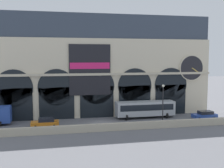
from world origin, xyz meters
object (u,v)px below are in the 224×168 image
object	(u,v)px
bus_mideast	(145,108)
car_east	(205,115)
car_midwest	(45,123)
street_lamp_quayside	(163,100)

from	to	relation	value
bus_mideast	car_east	size ratio (longest dim) A/B	2.50
car_midwest	car_east	world-z (taller)	same
street_lamp_quayside	bus_mideast	bearing A→B (deg)	96.08
car_midwest	street_lamp_quayside	bearing A→B (deg)	-10.10
car_midwest	bus_mideast	world-z (taller)	bus_mideast
bus_mideast	car_east	xyz separation A→B (m)	(10.22, -3.42, -0.98)
car_east	street_lamp_quayside	distance (m)	10.69
bus_mideast	car_east	bearing A→B (deg)	-18.51
bus_mideast	car_east	world-z (taller)	bus_mideast
car_east	car_midwest	bearing A→B (deg)	179.90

